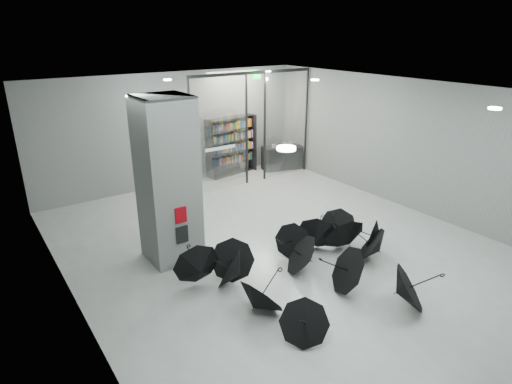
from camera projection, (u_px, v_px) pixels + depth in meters
room at (305, 149)px, 9.67m from camera, size 14.00×14.02×4.01m
column at (168, 181)px, 10.15m from camera, size 1.20×1.20×4.00m
fire_cabinet at (181, 215)px, 9.91m from camera, size 0.28×0.04×0.38m
info_panel at (182, 235)px, 10.09m from camera, size 0.30×0.03×0.42m
exit_sign at (257, 77)px, 14.66m from camera, size 0.30×0.06×0.15m
glass_partition at (253, 124)px, 15.39m from camera, size 5.06×0.08×4.00m
bookshelf at (232, 146)px, 16.64m from camera, size 2.08×0.72×2.24m
shop_counter at (282, 158)px, 17.45m from camera, size 1.68×1.01×0.94m
umbrella_cluster at (313, 264)px, 9.89m from camera, size 5.60×4.53×1.31m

